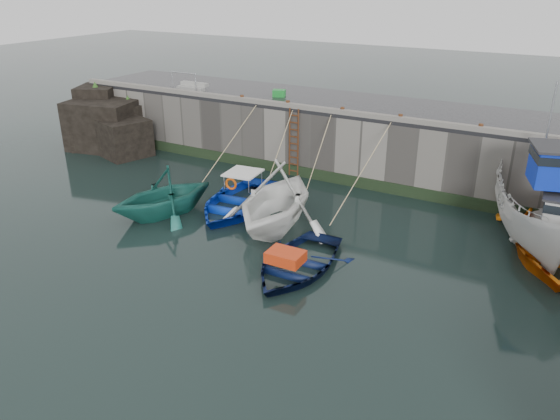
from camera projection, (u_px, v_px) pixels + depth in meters
The scene contains 24 objects.
ground at pixel (200, 281), 16.90m from camera, with size 120.00×120.00×0.00m, color black.
quay_back at pixel (355, 137), 26.29m from camera, with size 30.00×5.00×3.00m, color slate.
road_back at pixel (357, 105), 25.65m from camera, with size 30.00×5.00×0.16m, color black.
kerb_back at pixel (337, 111), 23.71m from camera, with size 30.00×0.30×0.20m, color slate.
algae_back at pixel (333, 178), 24.76m from camera, with size 30.00×0.08×0.50m, color black.
rock_outcrop at pixel (109, 124), 29.49m from camera, with size 5.85×4.24×3.41m.
ladder at pixel (294, 143), 25.08m from camera, with size 0.51×0.08×3.20m.
boat_near_white at pixel (165, 214), 21.64m from camera, with size 3.65×4.23×2.23m, color #1B6055.
boat_near_white_rope at pixel (229, 179), 25.25m from camera, with size 0.04×4.79×3.10m, color tan, non-canonical shape.
boat_near_blue at pixel (238, 208), 22.22m from camera, with size 3.67×5.14×1.06m, color #0C35BE.
boat_near_blue_rope at pixel (281, 181), 25.04m from camera, with size 0.04×3.31×3.10m, color tan, non-canonical shape.
boat_near_blacktrim at pixel (276, 226), 20.61m from camera, with size 4.59×5.32×2.80m, color white.
boat_near_blacktrim_rope at pixel (320, 193), 23.74m from camera, with size 0.04×3.84×3.10m, color tan, non-canonical shape.
boat_near_navy at pixel (297, 268), 17.67m from camera, with size 3.16×4.43×0.92m, color #09153B.
boat_near_navy_rope at pixel (357, 212), 21.77m from camera, with size 0.04×5.88×3.10m, color tan, non-canonical shape.
boat_far_white at pixel (541, 213), 18.80m from camera, with size 4.74×7.77×5.81m.
boat_far_orange at pixel (560, 240), 18.50m from camera, with size 5.10×6.93×4.39m.
fish_crate at pixel (279, 93), 26.93m from camera, with size 0.61×0.42×0.34m, color #17832A.
railing at pixel (192, 86), 28.48m from camera, with size 1.60×1.05×1.00m.
bollard_a at pixel (242, 98), 26.02m from camera, with size 0.18×0.18×0.28m, color #3F1E0F.
bollard_b at pixel (288, 104), 24.90m from camera, with size 0.18×0.18×0.28m, color #3F1E0F.
bollard_c at pixel (342, 110), 23.68m from camera, with size 0.18×0.18×0.28m, color #3F1E0F.
bollard_d at pixel (400, 117), 22.51m from camera, with size 0.18×0.18×0.28m, color #3F1E0F.
bollard_e at pixel (481, 127), 21.07m from camera, with size 0.18×0.18×0.28m, color #3F1E0F.
Camera 1 is at (9.35, -11.50, 8.77)m, focal length 35.00 mm.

